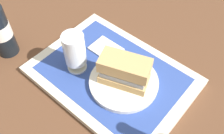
% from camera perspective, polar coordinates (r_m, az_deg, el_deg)
% --- Properties ---
extents(ground_plane, '(3.00, 3.00, 0.00)m').
position_cam_1_polar(ground_plane, '(0.73, -0.00, -2.44)').
color(ground_plane, brown).
extents(tray, '(0.44, 0.32, 0.02)m').
position_cam_1_polar(tray, '(0.72, -0.00, -1.97)').
color(tray, beige).
rests_on(tray, ground_plane).
extents(placemat, '(0.38, 0.27, 0.00)m').
position_cam_1_polar(placemat, '(0.72, -0.00, -1.47)').
color(placemat, '#2D4793').
rests_on(placemat, tray).
extents(plate, '(0.19, 0.19, 0.01)m').
position_cam_1_polar(plate, '(0.69, 2.69, -3.42)').
color(plate, silver).
rests_on(plate, placemat).
extents(sandwich, '(0.14, 0.10, 0.08)m').
position_cam_1_polar(sandwich, '(0.65, 2.57, -0.79)').
color(sandwich, tan).
rests_on(sandwich, plate).
extents(beer_glass, '(0.06, 0.06, 0.12)m').
position_cam_1_polar(beer_glass, '(0.68, -8.46, 3.52)').
color(beer_glass, silver).
rests_on(beer_glass, placemat).
extents(napkin_folded, '(0.09, 0.07, 0.01)m').
position_cam_1_polar(napkin_folded, '(0.77, -1.38, 4.13)').
color(napkin_folded, white).
rests_on(napkin_folded, placemat).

